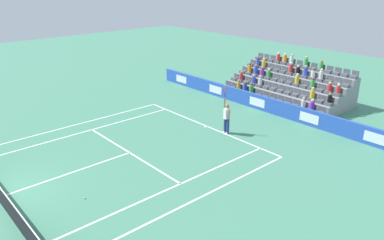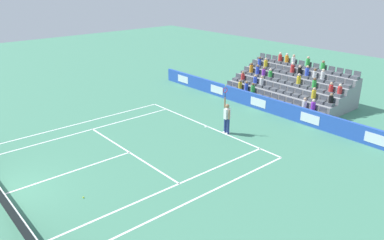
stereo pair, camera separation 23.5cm
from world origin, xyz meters
TOP-DOWN VIEW (x-y plane):
  - line_baseline at (0.00, -11.89)m, footprint 10.97×0.10m
  - line_service at (0.00, -6.40)m, footprint 8.23×0.10m
  - line_centre_service at (0.00, -3.20)m, footprint 0.10×6.40m
  - line_singles_sideline_left at (4.12, -5.95)m, footprint 0.10×11.89m
  - line_singles_sideline_right at (-4.12, -5.95)m, footprint 0.10×11.89m
  - line_doubles_sideline_left at (5.49, -5.95)m, footprint 0.10×11.89m
  - line_doubles_sideline_right at (-5.49, -5.95)m, footprint 0.10×11.89m
  - line_centre_mark at (0.00, -11.79)m, footprint 0.10×0.20m
  - sponsor_barrier at (-0.00, -16.68)m, footprint 20.09×0.22m
  - tennis_player at (-1.48, -12.04)m, footprint 0.53×0.37m
  - stadium_stand at (0.00, -20.25)m, footprint 8.68×4.75m
  - loose_tennis_ball at (-2.43, -2.69)m, footprint 0.07×0.07m

SIDE VIEW (x-z plane):
  - line_baseline at x=0.00m, z-range 0.00..0.01m
  - line_service at x=0.00m, z-range 0.00..0.01m
  - line_centre_service at x=0.00m, z-range 0.00..0.01m
  - line_singles_sideline_left at x=4.12m, z-range 0.00..0.01m
  - line_singles_sideline_right at x=-4.12m, z-range 0.00..0.01m
  - line_doubles_sideline_left at x=5.49m, z-range 0.00..0.01m
  - line_doubles_sideline_right at x=-5.49m, z-range 0.00..0.01m
  - line_centre_mark at x=0.00m, z-range 0.00..0.01m
  - loose_tennis_ball at x=-2.43m, z-range 0.00..0.07m
  - sponsor_barrier at x=0.00m, z-range 0.00..1.01m
  - stadium_stand at x=0.00m, z-range -0.69..2.35m
  - tennis_player at x=-1.48m, z-range -0.43..2.42m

